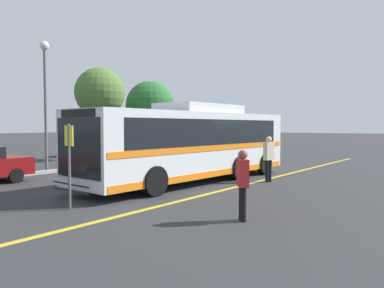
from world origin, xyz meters
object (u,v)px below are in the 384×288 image
pedestrian_1 (269,156)px  street_lamp (45,84)px  pedestrian_0 (243,181)px  tree_1 (100,93)px  tree_0 (150,106)px  transit_bus (192,142)px  bus_stop_sign (69,155)px

pedestrian_1 → street_lamp: size_ratio=0.29×
pedestrian_0 → pedestrian_1: bearing=-23.3°
pedestrian_0 → tree_1: (8.44, 15.92, 3.55)m
street_lamp → tree_0: bearing=17.0°
transit_bus → pedestrian_1: (1.76, -2.59, -0.55)m
bus_stop_sign → street_lamp: bearing=-24.8°
pedestrian_1 → pedestrian_0: bearing=36.3°
tree_0 → transit_bus: bearing=-129.0°
transit_bus → tree_0: size_ratio=1.91×
pedestrian_0 → pedestrian_1: size_ratio=0.92×
street_lamp → transit_bus: bearing=-76.3°
transit_bus → street_lamp: 8.49m
tree_1 → pedestrian_0: bearing=-117.9°
tree_1 → transit_bus: bearing=-110.2°
bus_stop_sign → transit_bus: bearing=-82.5°
transit_bus → tree_0: 14.49m
transit_bus → street_lamp: (-1.89, 7.79, 2.78)m
pedestrian_0 → street_lamp: (2.50, 12.72, 3.43)m
pedestrian_0 → tree_1: tree_1 is taller
tree_0 → tree_1: (-4.97, -0.13, 0.63)m
bus_stop_sign → tree_0: size_ratio=0.41×
tree_0 → tree_1: 5.01m
transit_bus → pedestrian_0: transit_bus is taller
transit_bus → pedestrian_0: 6.64m
pedestrian_0 → bus_stop_sign: bus_stop_sign is taller
street_lamp → bus_stop_sign: bearing=-117.4°
pedestrian_1 → street_lamp: (-3.66, 10.39, 3.33)m
tree_1 → pedestrian_1: bearing=-99.5°
pedestrian_1 → tree_1: tree_1 is taller
bus_stop_sign → tree_1: bearing=-39.0°
bus_stop_sign → street_lamp: 9.82m
pedestrian_1 → transit_bus: bearing=-40.3°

